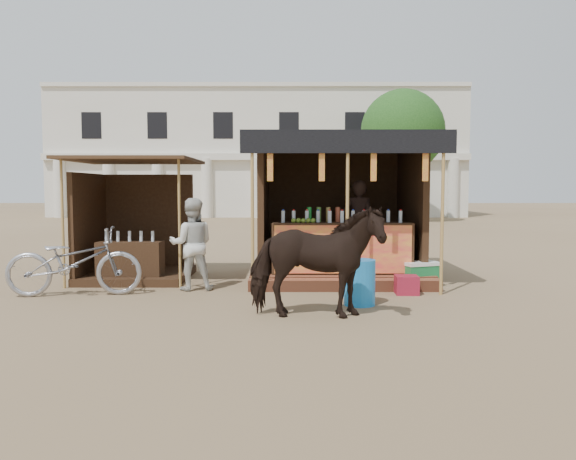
# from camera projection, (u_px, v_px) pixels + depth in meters

# --- Properties ---
(ground) EXTENTS (120.00, 120.00, 0.00)m
(ground) POSITION_uv_depth(u_px,v_px,m) (288.00, 315.00, 8.00)
(ground) COLOR #846B4C
(ground) RESTS_ON ground
(main_stall) EXTENTS (3.60, 3.61, 2.78)m
(main_stall) POSITION_uv_depth(u_px,v_px,m) (339.00, 227.00, 11.27)
(main_stall) COLOR brown
(main_stall) RESTS_ON ground
(secondary_stall) EXTENTS (2.40, 2.40, 2.38)m
(secondary_stall) POSITION_uv_depth(u_px,v_px,m) (129.00, 236.00, 11.17)
(secondary_stall) COLOR #372414
(secondary_stall) RESTS_ON ground
(cow) EXTENTS (1.91, 0.94, 1.58)m
(cow) POSITION_uv_depth(u_px,v_px,m) (315.00, 262.00, 7.76)
(cow) COLOR black
(cow) RESTS_ON ground
(motorbike) EXTENTS (2.29, 1.08, 1.16)m
(motorbike) POSITION_uv_depth(u_px,v_px,m) (74.00, 262.00, 9.41)
(motorbike) COLOR #999AA2
(motorbike) RESTS_ON ground
(bystander) EXTENTS (0.87, 0.72, 1.64)m
(bystander) POSITION_uv_depth(u_px,v_px,m) (192.00, 244.00, 9.93)
(bystander) COLOR silver
(bystander) RESTS_ON ground
(blue_barrel) EXTENTS (0.60, 0.60, 0.71)m
(blue_barrel) POSITION_uv_depth(u_px,v_px,m) (359.00, 282.00, 8.68)
(blue_barrel) COLOR #1B7DCB
(blue_barrel) RESTS_ON ground
(red_crate) EXTENTS (0.39, 0.38, 0.32)m
(red_crate) POSITION_uv_depth(u_px,v_px,m) (407.00, 285.00, 9.58)
(red_crate) COLOR maroon
(red_crate) RESTS_ON ground
(cooler) EXTENTS (0.75, 0.63, 0.46)m
(cooler) POSITION_uv_depth(u_px,v_px,m) (420.00, 274.00, 10.32)
(cooler) COLOR #1A773A
(cooler) RESTS_ON ground
(background_building) EXTENTS (26.00, 7.45, 8.18)m
(background_building) POSITION_uv_depth(u_px,v_px,m) (259.00, 156.00, 37.56)
(background_building) COLOR silver
(background_building) RESTS_ON ground
(tree) EXTENTS (4.50, 4.40, 7.00)m
(tree) POSITION_uv_depth(u_px,v_px,m) (398.00, 135.00, 29.72)
(tree) COLOR #382314
(tree) RESTS_ON ground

